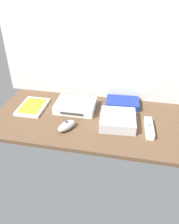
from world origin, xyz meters
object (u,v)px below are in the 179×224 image
object	(u,v)px
network_router	(123,103)
remote_nunchuk	(67,126)
game_case	(33,107)
remote_wand	(149,128)
mini_computer	(118,120)
game_console	(76,106)

from	to	relation	value
network_router	remote_nunchuk	distance (cm)	36.63
remote_nunchuk	network_router	bearing A→B (deg)	79.08
game_case	remote_wand	size ratio (longest dim) A/B	1.28
mini_computer	game_case	world-z (taller)	mini_computer
mini_computer	remote_wand	size ratio (longest dim) A/B	1.21
mini_computer	remote_wand	world-z (taller)	mini_computer
game_console	mini_computer	bearing A→B (deg)	-22.51
game_case	network_router	world-z (taller)	network_router
game_console	network_router	distance (cm)	26.30
game_console	mini_computer	xyz separation A→B (cm)	(23.76, -9.56, 0.44)
mini_computer	remote_nunchuk	distance (cm)	25.05
mini_computer	game_case	size ratio (longest dim) A/B	0.95
mini_computer	remote_wand	bearing A→B (deg)	-8.00
mini_computer	game_case	bearing A→B (deg)	172.72
game_case	network_router	bearing A→B (deg)	13.66
remote_wand	remote_nunchuk	xyz separation A→B (cm)	(-38.36, -6.81, 0.53)
mini_computer	network_router	xyz separation A→B (cm)	(1.00, 18.40, -0.94)
game_console	remote_nunchuk	xyz separation A→B (cm)	(0.36, -18.47, -0.16)
network_router	remote_nunchuk	xyz separation A→B (cm)	(-24.41, -27.32, 0.34)
game_case	remote_wand	distance (cm)	62.76
game_console	remote_nunchuk	world-z (taller)	remote_nunchuk
game_console	network_router	world-z (taller)	game_console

